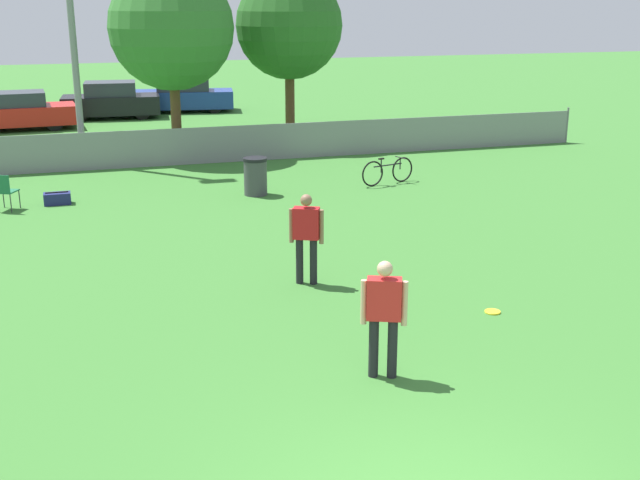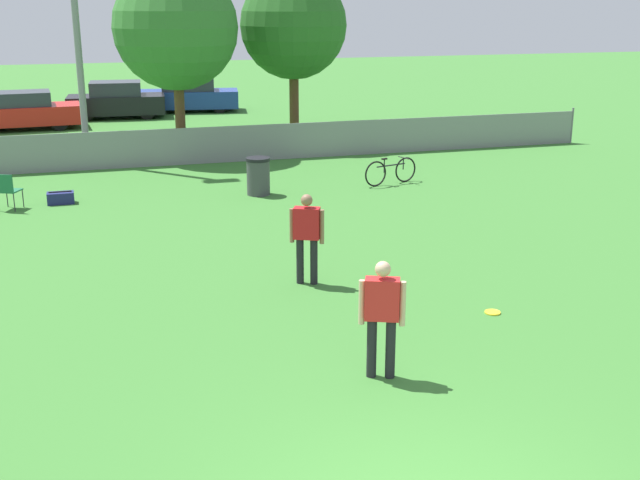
% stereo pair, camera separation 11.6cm
% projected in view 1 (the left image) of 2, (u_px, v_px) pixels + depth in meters
% --- Properties ---
extents(fence_backline, '(26.81, 0.07, 1.21)m').
position_uv_depth(fence_backline, '(178.00, 147.00, 23.89)').
color(fence_backline, gray).
rests_on(fence_backline, ground_plane).
extents(tree_near_pole, '(3.84, 3.84, 5.87)m').
position_uv_depth(tree_near_pole, '(171.00, 28.00, 24.54)').
color(tree_near_pole, brown).
rests_on(tree_near_pole, ground_plane).
extents(tree_far_right, '(3.56, 3.56, 5.72)m').
position_uv_depth(tree_far_right, '(289.00, 26.00, 26.64)').
color(tree_far_right, brown).
rests_on(tree_far_right, ground_plane).
extents(player_thrower_red, '(0.56, 0.37, 1.60)m').
position_uv_depth(player_thrower_red, '(384.00, 311.00, 10.32)').
color(player_thrower_red, black).
rests_on(player_thrower_red, ground_plane).
extents(player_defender_red, '(0.55, 0.39, 1.60)m').
position_uv_depth(player_defender_red, '(306.00, 232.00, 13.78)').
color(player_defender_red, black).
rests_on(player_defender_red, ground_plane).
extents(frisbee_disc, '(0.26, 0.26, 0.03)m').
position_uv_depth(frisbee_disc, '(493.00, 312.00, 12.74)').
color(frisbee_disc, yellow).
rests_on(frisbee_disc, ground_plane).
extents(folding_chair_sideline, '(0.61, 0.61, 0.88)m').
position_uv_depth(folding_chair_sideline, '(4.00, 189.00, 18.70)').
color(folding_chair_sideline, '#333338').
rests_on(folding_chair_sideline, ground_plane).
extents(bicycle_sideline, '(1.64, 0.58, 0.74)m').
position_uv_depth(bicycle_sideline, '(388.00, 171.00, 21.47)').
color(bicycle_sideline, black).
rests_on(bicycle_sideline, ground_plane).
extents(trash_bin, '(0.61, 0.61, 0.95)m').
position_uv_depth(trash_bin, '(255.00, 176.00, 20.27)').
color(trash_bin, '#3F3F44').
rests_on(trash_bin, ground_plane).
extents(gear_bag_sideline, '(0.63, 0.35, 0.31)m').
position_uv_depth(gear_bag_sideline, '(57.00, 198.00, 19.42)').
color(gear_bag_sideline, navy).
rests_on(gear_bag_sideline, ground_plane).
extents(parked_car_red, '(4.60, 2.08, 1.43)m').
position_uv_depth(parked_car_red, '(14.00, 112.00, 30.27)').
color(parked_car_red, black).
rests_on(parked_car_red, ground_plane).
extents(parked_car_dark, '(4.07, 2.10, 1.50)m').
position_uv_depth(parked_car_dark, '(111.00, 101.00, 33.31)').
color(parked_car_dark, black).
rests_on(parked_car_dark, ground_plane).
extents(parked_car_blue, '(4.52, 2.38, 1.48)m').
position_uv_depth(parked_car_blue, '(183.00, 96.00, 35.27)').
color(parked_car_blue, black).
rests_on(parked_car_blue, ground_plane).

